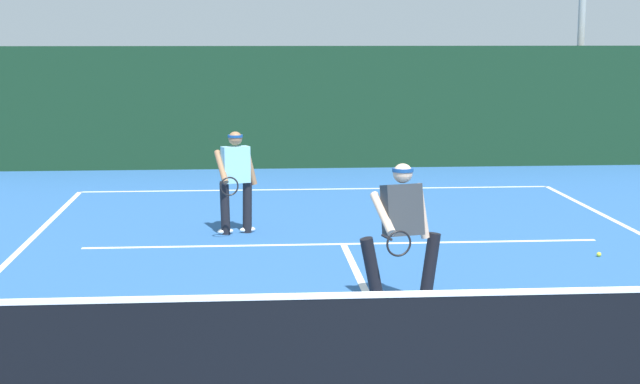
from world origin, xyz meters
name	(u,v)px	position (x,y,z in m)	size (l,w,h in m)	color
court_line_baseline_far	(317,189)	(0.00, 11.75, 0.00)	(9.52, 0.10, 0.01)	white
court_line_service	(343,244)	(0.00, 6.47, 0.00)	(7.76, 0.10, 0.01)	white
court_line_centre	(371,303)	(0.00, 3.20, 0.00)	(0.10, 6.40, 0.01)	white
tennis_net	(420,347)	(0.00, 0.00, 0.51)	(10.43, 0.09, 1.07)	#1E4723
player_near	(402,228)	(0.33, 3.04, 0.92)	(1.01, 0.93, 1.68)	black
player_far	(236,178)	(-1.61, 7.40, 0.89)	(0.70, 0.90, 1.62)	black
tennis_ball	(599,254)	(3.53, 5.36, 0.03)	(0.07, 0.07, 0.07)	#D1E033
back_fence_windscreen	(307,108)	(0.00, 14.96, 1.42)	(19.10, 0.12, 2.85)	#14331E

